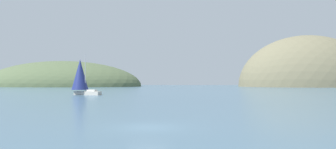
{
  "coord_description": "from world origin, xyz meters",
  "views": [
    {
      "loc": [
        2.21,
        -21.8,
        3.11
      ],
      "look_at": [
        0.0,
        30.68,
        3.95
      ],
      "focal_mm": 35.68,
      "sensor_mm": 36.0,
      "label": 1
    }
  ],
  "objects": [
    {
      "name": "headland_left",
      "position": [
        -55.0,
        135.0,
        0.0
      ],
      "size": [
        75.83,
        44.0,
        24.15
      ],
      "primitive_type": "ellipsoid",
      "color": "#4C5B3D",
      "rests_on": "ground_plane"
    },
    {
      "name": "sailboat_navy_sail",
      "position": [
        -18.78,
        46.43,
        3.88
      ],
      "size": [
        6.92,
        4.35,
        8.35
      ],
      "color": "#B7B2A8",
      "rests_on": "ground_plane"
    },
    {
      "name": "ground_plane",
      "position": [
        0.0,
        0.0,
        0.0
      ],
      "size": [
        360.0,
        360.0,
        0.0
      ],
      "primitive_type": "plane",
      "color": "#426075"
    },
    {
      "name": "headland_right",
      "position": [
        60.0,
        135.0,
        0.0
      ],
      "size": [
        62.71,
        44.0,
        47.39
      ],
      "primitive_type": "ellipsoid",
      "color": "#6B664C",
      "rests_on": "ground_plane"
    }
  ]
}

